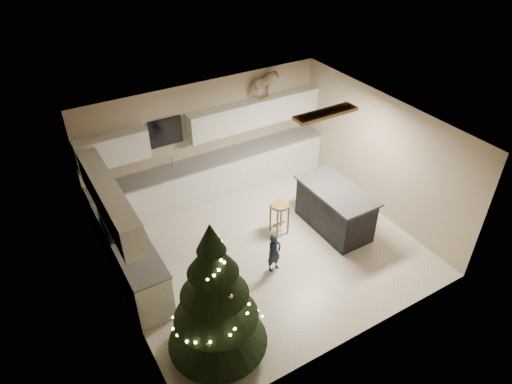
{
  "coord_description": "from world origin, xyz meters",
  "views": [
    {
      "loc": [
        -3.58,
        -5.67,
        6.07
      ],
      "look_at": [
        0.0,
        0.35,
        1.15
      ],
      "focal_mm": 32.0,
      "sensor_mm": 36.0,
      "label": 1
    }
  ],
  "objects_px": {
    "island": "(335,208)",
    "toddler": "(274,253)",
    "rocking_horse": "(264,85)",
    "bar_stool": "(280,211)",
    "christmas_tree": "(215,304)"
  },
  "relations": [
    {
      "from": "bar_stool",
      "to": "island",
      "type": "bearing_deg",
      "value": -22.19
    },
    {
      "from": "island",
      "to": "rocking_horse",
      "type": "distance_m",
      "value": 3.07
    },
    {
      "from": "toddler",
      "to": "island",
      "type": "bearing_deg",
      "value": 7.93
    },
    {
      "from": "bar_stool",
      "to": "christmas_tree",
      "type": "relative_size",
      "value": 0.28
    },
    {
      "from": "island",
      "to": "toddler",
      "type": "xyz_separation_m",
      "value": [
        -1.72,
        -0.41,
        -0.08
      ]
    },
    {
      "from": "bar_stool",
      "to": "rocking_horse",
      "type": "height_order",
      "value": "rocking_horse"
    },
    {
      "from": "christmas_tree",
      "to": "toddler",
      "type": "xyz_separation_m",
      "value": [
        1.68,
        1.04,
        -0.63
      ]
    },
    {
      "from": "bar_stool",
      "to": "christmas_tree",
      "type": "xyz_separation_m",
      "value": [
        -2.34,
        -1.89,
        0.5
      ]
    },
    {
      "from": "christmas_tree",
      "to": "rocking_horse",
      "type": "height_order",
      "value": "rocking_horse"
    },
    {
      "from": "toddler",
      "to": "rocking_horse",
      "type": "distance_m",
      "value": 3.78
    },
    {
      "from": "island",
      "to": "bar_stool",
      "type": "relative_size",
      "value": 2.4
    },
    {
      "from": "christmas_tree",
      "to": "toddler",
      "type": "distance_m",
      "value": 2.08
    },
    {
      "from": "rocking_horse",
      "to": "bar_stool",
      "type": "bearing_deg",
      "value": 145.12
    },
    {
      "from": "rocking_horse",
      "to": "toddler",
      "type": "bearing_deg",
      "value": 140.28
    },
    {
      "from": "island",
      "to": "rocking_horse",
      "type": "bearing_deg",
      "value": 94.22
    }
  ]
}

